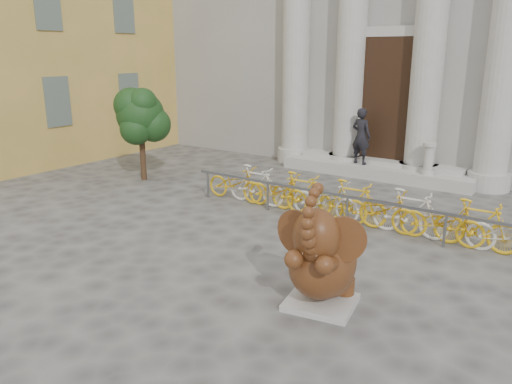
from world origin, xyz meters
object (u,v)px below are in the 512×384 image
Objects in this scene: elephant_statue at (322,262)px; bike_rack at (352,202)px; pedestrian at (361,136)px; tree at (141,116)px.

elephant_statue reaches higher than bike_rack.
pedestrian is at bearing 111.72° from bike_rack.
pedestrian reaches higher than elephant_statue.
bike_rack is at bearing 97.88° from elephant_statue.
tree is 6.73m from pedestrian.
tree is (-6.85, 0.08, 1.43)m from bike_rack.
bike_rack is (-1.24, 3.80, -0.24)m from elephant_statue.
tree is 1.58× the size of pedestrian.
pedestrian is (5.09, 4.35, -0.70)m from tree.
bike_rack is 7.00m from tree.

